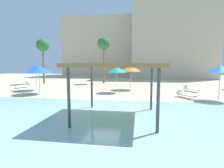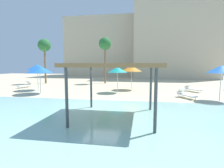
% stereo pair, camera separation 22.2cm
% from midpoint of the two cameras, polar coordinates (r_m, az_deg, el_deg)
% --- Properties ---
extents(ground_plane, '(80.00, 80.00, 0.00)m').
position_cam_midpoint_polar(ground_plane, '(12.73, -2.98, -6.77)').
color(ground_plane, beige).
extents(lagoon_water, '(44.00, 13.50, 0.04)m').
position_cam_midpoint_polar(lagoon_water, '(7.90, -11.55, -15.01)').
color(lagoon_water, '#99D1C6').
rests_on(lagoon_water, ground).
extents(shade_pavilion, '(4.57, 4.57, 2.94)m').
position_cam_midpoint_polar(shade_pavilion, '(9.29, 1.94, 5.64)').
color(shade_pavilion, '#42474C').
rests_on(shade_pavilion, ground).
extents(beach_umbrella_blue_0, '(2.26, 2.26, 2.91)m').
position_cam_midpoint_polar(beach_umbrella_blue_0, '(21.53, -22.85, 5.06)').
color(beach_umbrella_blue_0, silver).
rests_on(beach_umbrella_blue_0, ground).
extents(beach_umbrella_blue_1, '(2.46, 2.46, 2.76)m').
position_cam_midpoint_polar(beach_umbrella_blue_1, '(18.76, -22.12, 4.43)').
color(beach_umbrella_blue_1, silver).
rests_on(beach_umbrella_blue_1, ground).
extents(beach_umbrella_blue_2, '(2.17, 2.17, 2.83)m').
position_cam_midpoint_polar(beach_umbrella_blue_2, '(16.32, 32.35, 4.09)').
color(beach_umbrella_blue_2, silver).
rests_on(beach_umbrella_blue_2, ground).
extents(beach_umbrella_teal_4, '(2.02, 2.02, 2.64)m').
position_cam_midpoint_polar(beach_umbrella_teal_4, '(18.12, 2.15, 4.66)').
color(beach_umbrella_teal_4, silver).
rests_on(beach_umbrella_teal_4, ground).
extents(beach_umbrella_orange_5, '(2.35, 2.35, 2.77)m').
position_cam_midpoint_polar(beach_umbrella_orange_5, '(20.31, 6.64, 5.03)').
color(beach_umbrella_orange_5, silver).
rests_on(beach_umbrella_orange_5, ground).
extents(lounge_chair_0, '(1.45, 1.95, 0.74)m').
position_cam_midpoint_polar(lounge_chair_0, '(16.58, 23.14, -3.05)').
color(lounge_chair_0, white).
rests_on(lounge_chair_0, ground).
extents(lounge_chair_1, '(1.52, 1.92, 0.74)m').
position_cam_midpoint_polar(lounge_chair_1, '(20.76, 24.86, -1.34)').
color(lounge_chair_1, white).
rests_on(lounge_chair_1, ground).
extents(lounge_chair_2, '(1.09, 1.99, 0.74)m').
position_cam_midpoint_polar(lounge_chair_2, '(24.79, -26.08, -0.24)').
color(lounge_chair_2, white).
rests_on(lounge_chair_2, ground).
extents(palm_tree_0, '(1.90, 1.90, 7.04)m').
position_cam_midpoint_polar(palm_tree_0, '(27.43, -2.06, 12.60)').
color(palm_tree_0, brown).
rests_on(palm_tree_0, ground).
extents(palm_tree_2, '(1.90, 1.90, 6.76)m').
position_cam_midpoint_polar(palm_tree_2, '(29.02, -20.92, 11.34)').
color(palm_tree_2, brown).
rests_on(palm_tree_2, ground).
extents(hotel_block_0, '(19.10, 11.79, 14.22)m').
position_cam_midpoint_polar(hotel_block_0, '(47.25, -1.46, 11.43)').
color(hotel_block_0, beige).
rests_on(hotel_block_0, ground).
extents(hotel_block_1, '(16.77, 11.20, 16.19)m').
position_cam_midpoint_polar(hotel_block_1, '(42.11, 19.33, 13.06)').
color(hotel_block_1, beige).
rests_on(hotel_block_1, ground).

